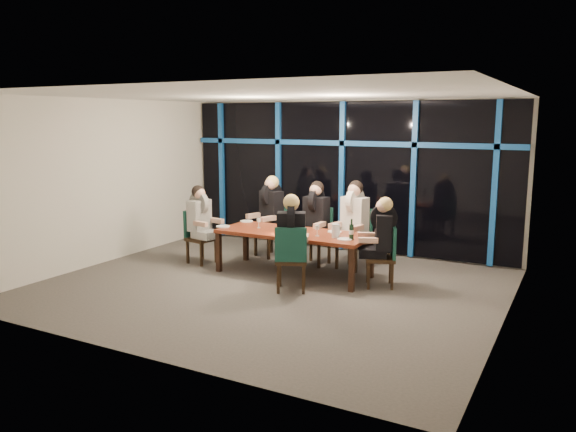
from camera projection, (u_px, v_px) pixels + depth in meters
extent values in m
plane|color=#58534E|center=(270.00, 287.00, 8.94)|extent=(7.00, 7.00, 0.00)
cube|color=silver|center=(344.00, 176.00, 11.29)|extent=(7.00, 0.04, 3.00)
cube|color=silver|center=(131.00, 226.00, 6.07)|extent=(7.00, 0.04, 3.00)
cube|color=silver|center=(105.00, 181.00, 10.30)|extent=(0.04, 6.00, 3.00)
cube|color=silver|center=(511.00, 211.00, 7.05)|extent=(0.04, 6.00, 3.00)
cube|color=white|center=(269.00, 94.00, 8.42)|extent=(7.00, 6.00, 0.04)
cube|color=black|center=(343.00, 176.00, 11.23)|extent=(6.86, 0.04, 2.94)
cube|color=#134993|center=(222.00, 170.00, 12.54)|extent=(0.10, 0.10, 2.94)
cube|color=#134993|center=(279.00, 173.00, 11.86)|extent=(0.10, 0.10, 2.94)
cube|color=#134993|center=(342.00, 176.00, 11.19)|extent=(0.10, 0.10, 2.94)
cube|color=#134993|center=(414.00, 180.00, 10.52)|extent=(0.10, 0.10, 2.94)
cube|color=#134993|center=(495.00, 184.00, 9.84)|extent=(0.10, 0.10, 2.94)
cube|color=#134993|center=(343.00, 143.00, 11.08)|extent=(6.86, 0.10, 0.10)
cube|color=#FF2D14|center=(402.00, 144.00, 10.88)|extent=(0.60, 0.05, 0.35)
cube|color=maroon|center=(294.00, 233.00, 9.51)|extent=(2.60, 1.00, 0.06)
cube|color=black|center=(219.00, 252.00, 9.77)|extent=(0.08, 0.08, 0.69)
cube|color=black|center=(352.00, 270.00, 8.62)|extent=(0.08, 0.08, 0.69)
cube|color=black|center=(246.00, 242.00, 10.53)|extent=(0.08, 0.08, 0.69)
cube|color=black|center=(371.00, 258.00, 9.38)|extent=(0.08, 0.08, 0.69)
cube|color=black|center=(270.00, 231.00, 10.84)|extent=(0.64, 0.64, 0.07)
cube|color=#16493C|center=(278.00, 215.00, 10.93)|extent=(0.48, 0.22, 0.55)
cube|color=black|center=(256.00, 244.00, 10.90)|extent=(0.06, 0.06, 0.46)
cube|color=black|center=(269.00, 248.00, 10.61)|extent=(0.06, 0.06, 0.46)
cube|color=black|center=(271.00, 241.00, 11.16)|extent=(0.06, 0.06, 0.46)
cube|color=black|center=(284.00, 245.00, 10.87)|extent=(0.06, 0.06, 0.46)
cube|color=black|center=(315.00, 239.00, 10.21)|extent=(0.52, 0.52, 0.06)
cube|color=#16493C|center=(321.00, 221.00, 10.34)|extent=(0.49, 0.09, 0.54)
cube|color=black|center=(300.00, 253.00, 10.20)|extent=(0.05, 0.05, 0.45)
cube|color=black|center=(319.00, 256.00, 9.99)|extent=(0.05, 0.05, 0.45)
cube|color=black|center=(311.00, 249.00, 10.52)|extent=(0.05, 0.05, 0.45)
cube|color=black|center=(329.00, 252.00, 10.32)|extent=(0.05, 0.05, 0.45)
cube|color=black|center=(353.00, 241.00, 9.93)|extent=(0.59, 0.59, 0.07)
cube|color=#16493C|center=(360.00, 223.00, 10.04)|extent=(0.50, 0.16, 0.55)
cube|color=black|center=(337.00, 256.00, 9.95)|extent=(0.05, 0.05, 0.46)
cube|color=black|center=(356.00, 260.00, 9.70)|extent=(0.05, 0.05, 0.46)
cube|color=black|center=(349.00, 252.00, 10.25)|extent=(0.05, 0.05, 0.46)
cube|color=black|center=(368.00, 255.00, 10.00)|extent=(0.05, 0.05, 0.46)
cube|color=black|center=(201.00, 239.00, 10.33)|extent=(0.53, 0.53, 0.06)
cube|color=#16493C|center=(194.00, 223.00, 10.40)|extent=(0.13, 0.46, 0.51)
cube|color=black|center=(201.00, 255.00, 10.12)|extent=(0.05, 0.05, 0.43)
cube|color=black|center=(216.00, 251.00, 10.40)|extent=(0.05, 0.05, 0.43)
cube|color=black|center=(188.00, 252.00, 10.34)|extent=(0.05, 0.05, 0.43)
cube|color=black|center=(202.00, 248.00, 10.62)|extent=(0.05, 0.05, 0.43)
cube|color=black|center=(380.00, 258.00, 8.88)|extent=(0.59, 0.59, 0.06)
cube|color=#16493C|center=(393.00, 242.00, 8.81)|extent=(0.22, 0.44, 0.51)
cube|color=black|center=(368.00, 270.00, 9.12)|extent=(0.05, 0.05, 0.42)
cube|color=black|center=(369.00, 276.00, 8.76)|extent=(0.05, 0.05, 0.42)
cube|color=black|center=(390.00, 271.00, 9.08)|extent=(0.05, 0.05, 0.42)
cube|color=black|center=(392.00, 277.00, 8.73)|extent=(0.05, 0.05, 0.42)
cube|color=black|center=(291.00, 260.00, 8.68)|extent=(0.64, 0.64, 0.06)
cube|color=#16493C|center=(291.00, 245.00, 8.42)|extent=(0.46, 0.25, 0.53)
cube|color=black|center=(304.00, 273.00, 8.90)|extent=(0.06, 0.06, 0.45)
cube|color=black|center=(280.00, 273.00, 8.92)|extent=(0.06, 0.06, 0.45)
cube|color=black|center=(303.00, 280.00, 8.52)|extent=(0.06, 0.06, 0.45)
cube|color=black|center=(278.00, 279.00, 8.54)|extent=(0.06, 0.06, 0.45)
cube|color=black|center=(265.00, 226.00, 10.74)|extent=(0.53, 0.57, 0.15)
cube|color=black|center=(271.00, 207.00, 10.79)|extent=(0.50, 0.40, 0.62)
cylinder|color=black|center=(271.00, 194.00, 10.75)|extent=(0.26, 0.47, 0.46)
sphere|color=tan|center=(270.00, 184.00, 10.70)|extent=(0.23, 0.23, 0.23)
sphere|color=tan|center=(272.00, 182.00, 10.72)|extent=(0.25, 0.25, 0.25)
cube|color=tan|center=(254.00, 216.00, 10.81)|extent=(0.20, 0.34, 0.09)
cube|color=tan|center=(268.00, 219.00, 10.48)|extent=(0.20, 0.34, 0.09)
cube|color=black|center=(311.00, 234.00, 10.09)|extent=(0.42, 0.48, 0.15)
cube|color=black|center=(316.00, 213.00, 10.17)|extent=(0.45, 0.29, 0.60)
cylinder|color=black|center=(316.00, 200.00, 10.13)|extent=(0.14, 0.46, 0.45)
sphere|color=tan|center=(316.00, 190.00, 10.08)|extent=(0.23, 0.23, 0.23)
sphere|color=black|center=(317.00, 188.00, 10.11)|extent=(0.25, 0.25, 0.25)
cube|color=tan|center=(299.00, 223.00, 10.09)|extent=(0.11, 0.33, 0.09)
cube|color=tan|center=(320.00, 225.00, 9.87)|extent=(0.11, 0.33, 0.09)
cube|color=silver|center=(349.00, 236.00, 9.81)|extent=(0.49, 0.54, 0.15)
cube|color=silver|center=(355.00, 214.00, 9.88)|extent=(0.49, 0.35, 0.62)
cylinder|color=silver|center=(355.00, 201.00, 9.84)|extent=(0.21, 0.48, 0.46)
sphere|color=tan|center=(355.00, 190.00, 9.79)|extent=(0.23, 0.23, 0.23)
sphere|color=black|center=(356.00, 188.00, 9.82)|extent=(0.25, 0.25, 0.25)
cube|color=tan|center=(336.00, 225.00, 9.85)|extent=(0.16, 0.34, 0.09)
cube|color=tan|center=(357.00, 228.00, 9.57)|extent=(0.16, 0.34, 0.09)
cube|color=black|center=(206.00, 234.00, 10.23)|extent=(0.48, 0.43, 0.14)
cube|color=black|center=(199.00, 215.00, 10.28)|extent=(0.31, 0.44, 0.57)
cylinder|color=black|center=(199.00, 203.00, 10.24)|extent=(0.44, 0.17, 0.43)
sphere|color=tan|center=(200.00, 193.00, 10.19)|extent=(0.21, 0.21, 0.21)
sphere|color=black|center=(198.00, 192.00, 10.21)|extent=(0.23, 0.23, 0.23)
cube|color=tan|center=(200.00, 224.00, 9.99)|extent=(0.31, 0.13, 0.08)
cube|color=tan|center=(217.00, 221.00, 10.30)|extent=(0.31, 0.13, 0.08)
cube|color=black|center=(372.00, 252.00, 8.87)|extent=(0.53, 0.50, 0.14)
cube|color=black|center=(383.00, 232.00, 8.80)|extent=(0.38, 0.47, 0.57)
cylinder|color=black|center=(384.00, 218.00, 8.76)|extent=(0.43, 0.26, 0.42)
sphere|color=tan|center=(383.00, 206.00, 8.73)|extent=(0.21, 0.21, 0.21)
sphere|color=tan|center=(385.00, 204.00, 8.72)|extent=(0.23, 0.23, 0.23)
cube|color=tan|center=(367.00, 235.00, 9.04)|extent=(0.31, 0.19, 0.08)
cube|color=tan|center=(368.00, 240.00, 8.64)|extent=(0.31, 0.19, 0.08)
cube|color=black|center=(292.00, 251.00, 8.78)|extent=(0.54, 0.57, 0.15)
cube|color=black|center=(291.00, 232.00, 8.56)|extent=(0.49, 0.41, 0.60)
cylinder|color=black|center=(291.00, 217.00, 8.52)|extent=(0.29, 0.45, 0.45)
sphere|color=tan|center=(291.00, 204.00, 8.50)|extent=(0.22, 0.22, 0.22)
sphere|color=tan|center=(291.00, 202.00, 8.46)|extent=(0.25, 0.25, 0.25)
cube|color=tan|center=(306.00, 238.00, 8.82)|extent=(0.21, 0.33, 0.09)
cube|color=tan|center=(279.00, 237.00, 8.84)|extent=(0.21, 0.33, 0.09)
cylinder|color=white|center=(247.00, 221.00, 10.43)|extent=(0.24, 0.24, 0.01)
cylinder|color=white|center=(299.00, 229.00, 9.70)|extent=(0.24, 0.24, 0.01)
cylinder|color=white|center=(335.00, 232.00, 9.46)|extent=(0.24, 0.24, 0.01)
cylinder|color=white|center=(224.00, 226.00, 9.92)|extent=(0.24, 0.24, 0.01)
cylinder|color=white|center=(345.00, 239.00, 8.88)|extent=(0.24, 0.24, 0.01)
cylinder|color=white|center=(293.00, 235.00, 9.18)|extent=(0.24, 0.24, 0.01)
cylinder|color=black|center=(351.00, 232.00, 8.87)|extent=(0.07, 0.07, 0.24)
cylinder|color=black|center=(352.00, 222.00, 8.84)|extent=(0.03, 0.03, 0.09)
cylinder|color=silver|center=(351.00, 232.00, 8.87)|extent=(0.08, 0.08, 0.07)
cylinder|color=white|center=(336.00, 231.00, 9.01)|extent=(0.12, 0.12, 0.22)
cylinder|color=white|center=(339.00, 230.00, 8.97)|extent=(0.02, 0.02, 0.16)
cylinder|color=#F0A048|center=(277.00, 233.00, 9.32)|extent=(0.05, 0.05, 0.03)
cylinder|color=silver|center=(280.00, 230.00, 9.59)|extent=(0.07, 0.07, 0.01)
cylinder|color=silver|center=(280.00, 227.00, 9.58)|extent=(0.01, 0.01, 0.11)
cylinder|color=silver|center=(280.00, 222.00, 9.56)|extent=(0.07, 0.07, 0.08)
cylinder|color=white|center=(301.00, 230.00, 9.65)|extent=(0.06, 0.06, 0.01)
cylinder|color=white|center=(301.00, 227.00, 9.64)|extent=(0.01, 0.01, 0.10)
cylinder|color=white|center=(301.00, 222.00, 9.62)|extent=(0.07, 0.07, 0.07)
cylinder|color=silver|center=(317.00, 236.00, 9.15)|extent=(0.07, 0.07, 0.01)
cylinder|color=silver|center=(317.00, 233.00, 9.14)|extent=(0.01, 0.01, 0.10)
cylinder|color=silver|center=(317.00, 227.00, 9.13)|extent=(0.07, 0.07, 0.07)
cylinder|color=silver|center=(259.00, 228.00, 9.84)|extent=(0.06, 0.06, 0.01)
cylinder|color=silver|center=(259.00, 225.00, 9.83)|extent=(0.01, 0.01, 0.10)
cylinder|color=silver|center=(259.00, 220.00, 9.81)|extent=(0.07, 0.07, 0.07)
cylinder|color=silver|center=(351.00, 235.00, 9.20)|extent=(0.06, 0.06, 0.01)
cylinder|color=silver|center=(351.00, 232.00, 9.19)|extent=(0.01, 0.01, 0.10)
cylinder|color=silver|center=(351.00, 227.00, 9.18)|extent=(0.07, 0.07, 0.07)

